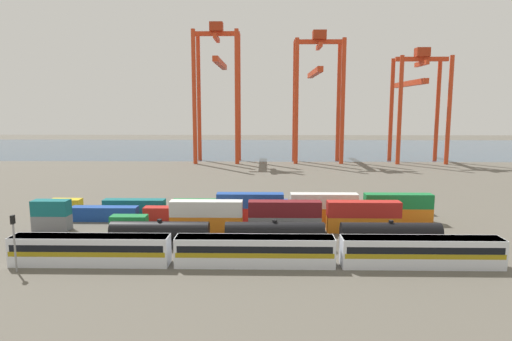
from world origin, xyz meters
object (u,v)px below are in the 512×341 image
shipping_container_0 (52,223)px  shipping_container_21 (342,207)px  shipping_container_10 (177,214)px  shipping_container_22 (412,207)px  freight_tank_row (275,235)px  shipping_container_15 (398,215)px  gantry_crane_central (317,84)px  gantry_crane_west (218,79)px  signal_mast (14,235)px  shipping_container_9 (105,214)px  passenger_train (255,250)px  gantry_crane_east (417,93)px

shipping_container_0 → shipping_container_21: 52.85m
shipping_container_10 → shipping_container_22: 45.36m
freight_tank_row → shipping_container_22: (27.41, 21.77, -0.67)m
freight_tank_row → shipping_container_15: size_ratio=4.03×
shipping_container_15 → gantry_crane_central: (-4.42, 90.66, 27.64)m
freight_tank_row → gantry_crane_west: (-19.12, 105.72, 28.94)m
shipping_container_0 → shipping_container_15: bearing=6.2°
shipping_container_0 → shipping_container_10: 21.03m
freight_tank_row → shipping_container_0: 38.45m
signal_mast → gantry_crane_west: bearing=83.2°
shipping_container_10 → shipping_container_22: (44.89, 6.56, 0.00)m
gantry_crane_central → freight_tank_row: bearing=-99.8°
shipping_container_10 → signal_mast: bearing=-121.2°
shipping_container_9 → signal_mast: bearing=-94.8°
shipping_container_15 → gantry_crane_west: gantry_crane_west is taller
shipping_container_15 → shipping_container_9: bearing=180.0°
passenger_train → shipping_container_22: passenger_train is taller
shipping_container_0 → gantry_crane_west: 103.12m
signal_mast → gantry_crane_east: (88.55, 116.43, 20.87)m
gantry_crane_east → shipping_container_15: bearing=-109.9°
shipping_container_9 → shipping_container_21: bearing=8.4°
gantry_crane_east → shipping_container_9: bearing=-133.6°
freight_tank_row → shipping_container_22: 35.01m
signal_mast → shipping_container_10: (15.51, 25.60, -3.48)m
signal_mast → shipping_container_15: signal_mast is taller
passenger_train → gantry_crane_east: gantry_crane_east is taller
gantry_crane_central → gantry_crane_east: 37.49m
shipping_container_22 → gantry_crane_central: bearing=96.2°
shipping_container_0 → passenger_train: bearing=-25.1°
passenger_train → gantry_crane_central: 118.46m
shipping_container_21 → shipping_container_22: size_ratio=1.00×
signal_mast → freight_tank_row: bearing=17.5°
gantry_crane_west → freight_tank_row: bearing=-79.7°
shipping_container_10 → gantry_crane_east: (73.04, 90.83, 24.34)m
shipping_container_0 → shipping_container_22: 66.18m
shipping_container_0 → shipping_container_21: bearing=14.4°
shipping_container_0 → shipping_container_22: size_ratio=1.00×
passenger_train → gantry_crane_central: (20.99, 113.47, 26.80)m
signal_mast → shipping_container_21: size_ratio=1.21×
shipping_container_10 → shipping_container_22: size_ratio=2.00×
shipping_container_22 → shipping_container_10: bearing=-171.7°
freight_tank_row → shipping_container_10: size_ratio=4.03×
passenger_train → gantry_crane_central: gantry_crane_central is taller
passenger_train → shipping_container_15: size_ratio=5.32×
shipping_container_22 → gantry_crane_west: bearing=119.0°
gantry_crane_east → gantry_crane_central: bearing=-179.7°
gantry_crane_west → signal_mast: bearing=-96.8°
shipping_container_15 → shipping_container_21: (-8.90, 6.56, 0.00)m
passenger_train → gantry_crane_east: size_ratio=1.54×
shipping_container_0 → shipping_container_22: bearing=11.4°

